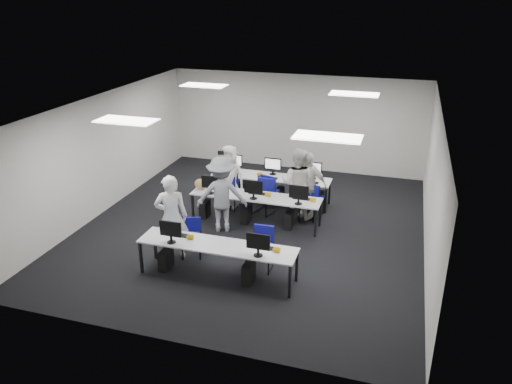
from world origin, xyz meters
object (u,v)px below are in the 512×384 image
(chair_0, at_px, (192,244))
(chair_5, at_px, (228,195))
(desk_front, at_px, (217,247))
(desk_mid, at_px, (256,198))
(chair_4, at_px, (306,210))
(student_1, at_px, (298,183))
(chair_1, at_px, (262,256))
(chair_6, at_px, (268,199))
(photographer, at_px, (222,195))
(student_2, at_px, (230,177))
(student_0, at_px, (171,217))
(chair_3, at_px, (264,202))
(student_3, at_px, (307,184))
(chair_7, at_px, (314,204))
(chair_2, at_px, (229,198))

(chair_0, height_order, chair_5, chair_5)
(desk_front, height_order, desk_mid, same)
(chair_4, relative_size, student_1, 0.45)
(desk_front, height_order, chair_5, chair_5)
(student_1, bearing_deg, chair_1, 91.94)
(chair_0, bearing_deg, desk_mid, 47.58)
(chair_6, height_order, photographer, photographer)
(desk_front, xyz_separation_m, chair_0, (-0.85, 0.66, -0.42))
(student_2, bearing_deg, student_1, -1.78)
(chair_0, xyz_separation_m, chair_4, (1.99, 2.51, -0.00))
(desk_front, xyz_separation_m, student_1, (0.88, 3.29, 0.22))
(student_2, bearing_deg, chair_0, -85.91)
(chair_0, relative_size, student_0, 0.44)
(chair_4, distance_m, photographer, 2.24)
(chair_3, bearing_deg, student_1, 17.70)
(chair_3, height_order, student_3, student_3)
(chair_0, distance_m, student_0, 0.79)
(desk_mid, xyz_separation_m, chair_1, (0.75, -2.02, -0.39))
(desk_mid, distance_m, chair_7, 1.64)
(student_1, relative_size, student_3, 1.07)
(desk_mid, height_order, chair_1, chair_1)
(desk_front, xyz_separation_m, chair_7, (1.28, 3.54, -0.41))
(chair_6, relative_size, student_3, 0.57)
(chair_0, relative_size, chair_7, 0.95)
(chair_4, xyz_separation_m, student_1, (-0.26, 0.11, 0.65))
(chair_4, distance_m, chair_5, 2.20)
(desk_mid, relative_size, chair_6, 3.31)
(desk_front, distance_m, desk_mid, 2.60)
(chair_5, distance_m, chair_7, 2.32)
(chair_5, xyz_separation_m, chair_7, (2.32, 0.08, 0.00))
(chair_5, xyz_separation_m, student_0, (-0.17, -2.97, 0.67))
(chair_1, xyz_separation_m, student_0, (-1.96, -0.08, 0.65))
(chair_4, bearing_deg, chair_6, 148.79)
(desk_mid, relative_size, chair_1, 3.53)
(desk_mid, distance_m, chair_1, 2.19)
(chair_0, distance_m, student_3, 3.42)
(chair_7, xyz_separation_m, student_1, (-0.39, -0.25, 0.63))
(chair_2, bearing_deg, chair_6, 2.04)
(photographer, bearing_deg, chair_2, -96.15)
(student_3, distance_m, photographer, 2.25)
(chair_1, xyz_separation_m, student_1, (0.13, 2.71, 0.62))
(chair_0, xyz_separation_m, student_3, (1.95, 2.75, 0.59))
(chair_1, xyz_separation_m, chair_7, (0.53, 2.97, -0.01))
(chair_5, distance_m, photographer, 1.65)
(chair_2, height_order, photographer, photographer)
(chair_2, bearing_deg, chair_0, -94.58)
(chair_1, bearing_deg, chair_3, 103.32)
(chair_2, relative_size, chair_7, 1.05)
(chair_1, distance_m, student_3, 2.91)
(chair_2, bearing_deg, student_2, 91.21)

